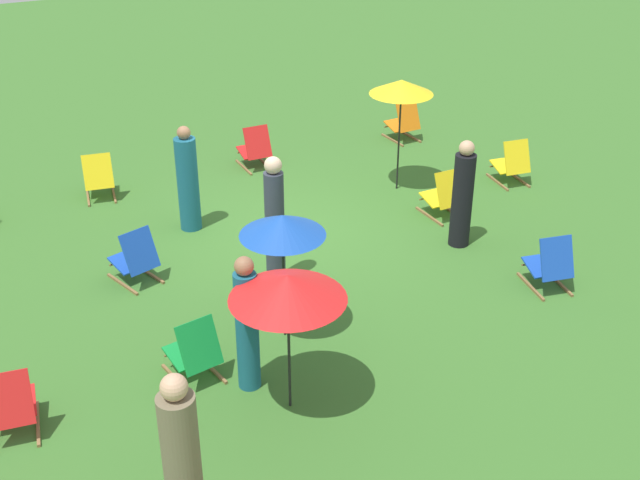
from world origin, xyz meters
name	(u,v)px	position (x,y,z in m)	size (l,w,h in m)	color
ground_plane	(286,236)	(0.00, 0.00, 0.00)	(40.00, 40.00, 0.00)	#386B28
deckchair_0	(99,178)	(2.27, -2.74, 0.37)	(0.59, 0.83, 0.83)	olive
deckchair_2	(135,259)	(2.47, 0.31, 0.37)	(0.68, 0.87, 0.83)	olive
deckchair_3	(512,164)	(-4.46, -0.07, 0.37)	(0.57, 0.82, 0.83)	olive
deckchair_4	(444,196)	(-2.61, 0.52, 0.37)	(0.49, 0.77, 0.83)	olive
deckchair_5	(255,149)	(-0.64, -2.77, 0.37)	(0.48, 0.76, 0.83)	olive
deckchair_6	(194,352)	(2.45, 2.80, 0.37)	(0.60, 0.83, 0.83)	olive
deckchair_7	(550,265)	(-2.64, 3.07, 0.37)	(0.62, 0.84, 0.83)	olive
deckchair_8	(11,405)	(4.50, 2.84, 0.37)	(0.58, 0.82, 0.83)	olive
deckchair_9	(404,123)	(-3.87, -2.75, 0.37)	(0.52, 0.79, 0.83)	olive
umbrella_0	(288,287)	(1.67, 3.76, 1.57)	(1.27, 1.27, 1.71)	black
umbrella_1	(401,87)	(-2.51, -0.77, 1.85)	(1.08, 1.08, 1.98)	black
umbrella_2	(282,225)	(1.14, 2.46, 1.57)	(1.05, 1.05, 1.71)	black
person_0	(275,223)	(0.71, 1.22, 0.94)	(0.38, 0.38, 1.92)	#333847
person_1	(182,466)	(3.29, 5.06, 0.88)	(0.45, 0.45, 1.87)	#72664C
person_2	(462,197)	(-2.28, 1.43, 0.81)	(0.42, 0.42, 1.70)	black
person_3	(247,326)	(1.93, 3.22, 0.83)	(0.27, 0.27, 1.72)	#195972
person_4	(188,182)	(1.24, -0.95, 0.81)	(0.37, 0.37, 1.72)	#195972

